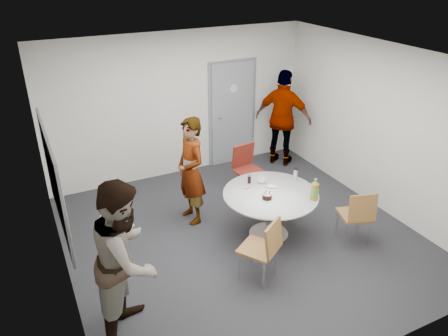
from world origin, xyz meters
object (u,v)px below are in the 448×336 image
person_main (191,171)px  person_right (283,119)px  door (232,114)px  person_left (126,259)px  whiteboard (54,181)px  chair_near_left (265,245)px  table (273,199)px  chair_far (247,165)px  chair_near_right (358,213)px

person_main → person_right: size_ratio=0.90×
door → person_left: 4.61m
whiteboard → person_right: (4.41, 1.74, -0.49)m
chair_near_left → person_main: bearing=65.0°
door → whiteboard: (-3.56, -2.28, 0.42)m
whiteboard → chair_near_left: 2.70m
person_right → table: bearing=104.3°
person_main → table: bearing=39.4°
chair_far → person_main: size_ratio=0.54×
door → person_right: door is taller
chair_near_right → whiteboard: bearing=-178.8°
chair_far → chair_near_left: bearing=59.3°
table → chair_near_right: (0.97, -0.75, -0.09)m
door → chair_near_right: (0.30, -3.38, -0.48)m
table → chair_near_right: 1.24m
chair_near_left → person_right: (2.16, 2.92, 0.40)m
table → person_right: size_ratio=0.73×
whiteboard → person_left: 1.37m
table → person_main: 1.33m
chair_far → door: bearing=-114.2°
whiteboard → person_main: bearing=16.8°
person_main → person_right: bearing=110.7°
whiteboard → chair_near_left: size_ratio=2.07×
door → chair_far: (-0.41, -1.37, -0.45)m
whiteboard → chair_near_right: size_ratio=2.13×
person_left → chair_far: bearing=-22.5°
door → whiteboard: 4.25m
whiteboard → table: whiteboard is taller
table → chair_near_left: 1.06m
chair_near_right → person_left: 3.38m
chair_near_left → person_left: size_ratio=0.49×
chair_near_right → chair_far: bearing=126.5°
door → person_main: size_ratio=1.23×
door → person_left: size_ratio=1.12×
chair_near_left → person_left: person_left is taller
chair_near_left → door: bearing=35.7°
chair_near_right → chair_far: size_ratio=0.95×
whiteboard → table: 3.02m
door → person_left: (-3.05, -3.45, -0.08)m
person_main → person_left: bearing=-44.3°
person_left → person_right: bearing=-24.1°
person_right → person_main: bearing=75.7°
chair_far → person_left: size_ratio=0.50×
whiteboard → person_main: 2.15m
person_main → person_left: 2.30m
person_main → person_left: (-1.47, -1.77, 0.08)m
chair_near_left → person_right: person_right is taller
table → chair_near_right: size_ratio=1.57×
chair_near_right → person_right: 2.92m
whiteboard → person_main: (1.98, 0.60, -0.58)m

